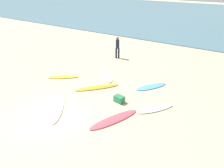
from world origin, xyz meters
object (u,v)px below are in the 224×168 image
(surfboard_3, at_px, (64,77))
(surfboard_6, at_px, (151,86))
(surfboard_5, at_px, (106,76))
(surfboard_4, at_px, (97,87))
(surfboard_2, at_px, (114,119))
(beachgoer_near, at_px, (118,47))
(surfboard_0, at_px, (155,109))
(surfboard_1, at_px, (58,108))
(beach_cooler, at_px, (119,99))

(surfboard_3, relative_size, surfboard_6, 0.95)
(surfboard_5, bearing_deg, surfboard_4, -122.59)
(surfboard_4, height_order, surfboard_6, surfboard_4)
(surfboard_2, xyz_separation_m, beachgoer_near, (-4.54, 7.15, 0.90))
(surfboard_3, bearing_deg, surfboard_4, -129.39)
(surfboard_0, distance_m, surfboard_6, 2.41)
(beachgoer_near, bearing_deg, surfboard_0, 118.01)
(surfboard_1, xyz_separation_m, surfboard_2, (2.76, 0.77, -0.00))
(surfboard_4, bearing_deg, surfboard_0, -145.19)
(surfboard_0, distance_m, surfboard_1, 4.69)
(surfboard_0, relative_size, surfboard_2, 0.78)
(surfboard_2, relative_size, surfboard_5, 1.20)
(surfboard_1, height_order, beachgoer_near, beachgoer_near)
(beach_cooler, bearing_deg, surfboard_5, 137.82)
(surfboard_4, relative_size, surfboard_5, 1.22)
(surfboard_5, xyz_separation_m, surfboard_6, (3.05, 0.25, -0.01))
(surfboard_3, bearing_deg, surfboard_1, -178.23)
(surfboard_0, xyz_separation_m, surfboard_4, (-3.71, 0.21, -0.00))
(surfboard_2, bearing_deg, surfboard_0, 78.43)
(surfboard_0, bearing_deg, surfboard_1, 67.14)
(surfboard_3, height_order, beach_cooler, beach_cooler)
(surfboard_4, bearing_deg, beachgoer_near, -31.07)
(surfboard_2, height_order, surfboard_4, surfboard_4)
(beachgoer_near, distance_m, beach_cooler, 6.91)
(surfboard_2, xyz_separation_m, surfboard_3, (-5.27, 2.06, 0.00))
(surfboard_2, bearing_deg, surfboard_3, 177.90)
(surfboard_1, bearing_deg, surfboard_0, 175.54)
(surfboard_0, distance_m, beach_cooler, 1.84)
(surfboard_6, distance_m, beach_cooler, 2.56)
(surfboard_4, height_order, surfboard_5, surfboard_5)
(surfboard_2, relative_size, surfboard_4, 0.99)
(surfboard_2, bearing_deg, surfboard_5, 149.63)
(surfboard_2, distance_m, beach_cooler, 1.62)
(surfboard_0, bearing_deg, surfboard_2, 92.02)
(surfboard_2, bearing_deg, surfboard_4, 160.63)
(surfboard_2, bearing_deg, beach_cooler, 134.10)
(surfboard_5, bearing_deg, surfboard_3, 166.56)
(surfboard_5, bearing_deg, surfboard_1, -136.26)
(surfboard_6, bearing_deg, beach_cooler, -74.31)
(surfboard_5, xyz_separation_m, beach_cooler, (2.47, -2.24, 0.13))
(surfboard_1, bearing_deg, surfboard_3, -87.22)
(surfboard_2, distance_m, surfboard_6, 3.96)
(surfboard_3, relative_size, surfboard_5, 0.90)
(beachgoer_near, bearing_deg, surfboard_5, 93.02)
(surfboard_3, bearing_deg, surfboard_0, -131.48)
(surfboard_4, relative_size, beachgoer_near, 1.53)
(surfboard_3, bearing_deg, beach_cooler, -137.15)
(surfboard_0, xyz_separation_m, surfboard_1, (-3.87, -2.64, 0.00))
(surfboard_3, bearing_deg, surfboard_6, -109.62)
(surfboard_1, distance_m, surfboard_3, 3.78)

